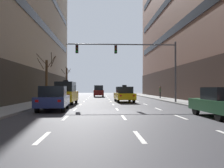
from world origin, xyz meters
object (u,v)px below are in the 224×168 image
at_px(taxi_driving_3, 66,93).
at_px(pedestrian_0, 160,91).
at_px(street_tree_1, 67,81).
at_px(car_driving_0, 99,91).
at_px(street_tree_0, 47,78).
at_px(taxi_driving_2, 124,95).
at_px(car_driving_1, 53,98).
at_px(car_parked_1, 221,103).
at_px(traffic_signal_0, 136,57).

xyz_separation_m(taxi_driving_3, pedestrian_0, (11.94, 10.19, 0.01)).
bearing_deg(street_tree_1, car_driving_0, -11.22).
height_order(taxi_driving_3, street_tree_0, street_tree_0).
bearing_deg(taxi_driving_3, taxi_driving_2, 27.24).
xyz_separation_m(taxi_driving_3, street_tree_0, (-2.71, 3.92, 1.62)).
relative_size(car_driving_1, pedestrian_0, 2.82).
distance_m(car_driving_1, street_tree_1, 26.88).
bearing_deg(car_parked_1, street_tree_1, 111.88).
bearing_deg(car_parked_1, pedestrian_0, 84.22).
relative_size(car_parked_1, street_tree_0, 0.81).
bearing_deg(car_driving_0, taxi_driving_2, -79.65).
distance_m(car_parked_1, pedestrian_0, 21.17).
distance_m(car_driving_1, street_tree_0, 10.77).
distance_m(car_driving_1, pedestrian_0, 20.35).
bearing_deg(street_tree_0, pedestrian_0, 23.18).
height_order(taxi_driving_3, traffic_signal_0, traffic_signal_0).
height_order(car_parked_1, street_tree_0, street_tree_0).
height_order(car_parked_1, pedestrian_0, pedestrian_0).
distance_m(taxi_driving_2, taxi_driving_3, 6.81).
bearing_deg(street_tree_1, car_driving_1, -84.08).
xyz_separation_m(car_driving_0, taxi_driving_2, (2.93, -16.07, -0.16)).
bearing_deg(street_tree_0, taxi_driving_3, -55.38).
distance_m(traffic_signal_0, pedestrian_0, 10.88).
relative_size(street_tree_0, pedestrian_0, 3.27).
bearing_deg(car_driving_0, traffic_signal_0, -77.47).
distance_m(car_driving_1, taxi_driving_2, 11.18).
bearing_deg(car_parked_1, taxi_driving_2, 105.07).
relative_size(taxi_driving_2, traffic_signal_0, 0.41).
relative_size(traffic_signal_0, street_tree_1, 2.20).
relative_size(taxi_driving_3, street_tree_1, 0.87).
height_order(taxi_driving_3, car_parked_1, taxi_driving_3).
bearing_deg(car_driving_1, street_tree_1, 95.92).
distance_m(car_driving_0, taxi_driving_2, 16.34).
bearing_deg(car_driving_0, street_tree_1, 168.78).
distance_m(traffic_signal_0, street_tree_0, 10.41).
xyz_separation_m(taxi_driving_3, car_parked_1, (9.81, -10.86, -0.28)).
relative_size(car_driving_0, traffic_signal_0, 0.37).
xyz_separation_m(taxi_driving_3, street_tree_1, (-2.72, 20.34, 1.73)).
xyz_separation_m(car_parked_1, traffic_signal_0, (-2.70, 12.06, 4.04)).
xyz_separation_m(taxi_driving_2, street_tree_0, (-8.75, 0.81, 1.86)).
height_order(car_driving_0, pedestrian_0, car_driving_0).
bearing_deg(taxi_driving_3, street_tree_0, 124.62).
relative_size(car_driving_0, car_driving_1, 0.90).
bearing_deg(street_tree_1, pedestrian_0, -34.69).
xyz_separation_m(car_driving_0, street_tree_0, (-5.82, -15.26, 1.69)).
distance_m(car_driving_1, traffic_signal_0, 11.06).
bearing_deg(pedestrian_0, street_tree_1, 145.31).
height_order(car_driving_1, taxi_driving_2, taxi_driving_2).
height_order(car_driving_0, car_driving_1, car_driving_0).
relative_size(taxi_driving_2, street_tree_1, 0.89).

